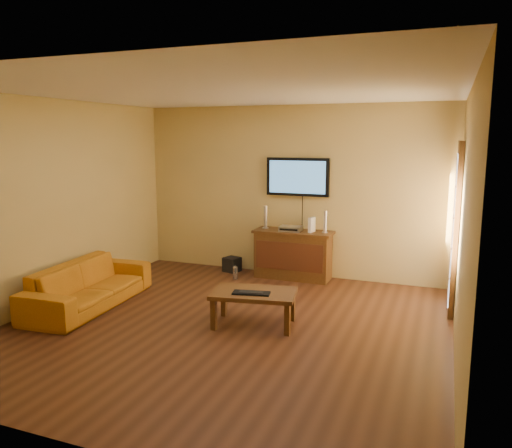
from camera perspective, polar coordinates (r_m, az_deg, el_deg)
The scene contains 14 objects.
ground_plane at distance 6.01m, azimuth -3.37°, elevation -11.58°, with size 5.00×5.00×0.00m, color #391D0F.
room_walls at distance 6.19m, azimuth -1.12°, elevation 5.14°, with size 5.00×5.00×5.00m.
french_door at distance 6.88m, azimuth 21.82°, elevation -0.45°, with size 0.07×1.02×2.22m.
media_console at distance 7.88m, azimuth 4.25°, elevation -3.48°, with size 1.23×0.47×0.76m.
television at distance 7.88m, azimuth 4.78°, elevation 5.38°, with size 1.01×0.08×0.60m.
coffee_table at distance 5.92m, azimuth -0.23°, elevation -8.24°, with size 1.06×0.75×0.41m.
sofa at distance 6.94m, azimuth -18.60°, elevation -5.83°, with size 1.95×0.57×0.76m, color #B96F14.
speaker_left at distance 7.96m, azimuth 1.09°, elevation 0.69°, with size 0.10×0.10×0.37m.
speaker_right at distance 7.67m, azimuth 7.91°, elevation 0.15°, with size 0.09×0.09×0.34m.
av_receiver at distance 7.79m, azimuth 3.97°, elevation -0.51°, with size 0.33×0.24×0.08m, color silver.
game_console at distance 7.70m, azimuth 6.40°, elevation -0.09°, with size 0.05×0.17×0.23m, color white.
subwoofer at distance 8.31m, azimuth -2.77°, elevation -4.63°, with size 0.24×0.24×0.24m, color black.
bottle at distance 7.86m, azimuth -2.39°, elevation -5.59°, with size 0.08×0.08×0.22m.
keyboard at distance 5.81m, azimuth -0.55°, elevation -7.88°, with size 0.45×0.24×0.03m.
Camera 1 is at (2.34, -5.09, 2.20)m, focal length 35.00 mm.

